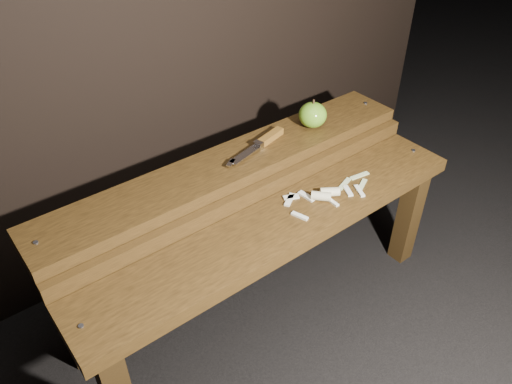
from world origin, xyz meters
TOP-DOWN VIEW (x-y plane):
  - ground at (0.00, 0.00)m, footprint 60.00×60.00m
  - bench_front_tier at (0.00, -0.06)m, footprint 1.20×0.20m
  - bench_rear_tier at (0.00, 0.17)m, footprint 1.20×0.21m
  - apple at (0.31, 0.17)m, footprint 0.09×0.09m
  - knife at (0.12, 0.18)m, footprint 0.25×0.08m
  - apple_scraps at (0.17, -0.05)m, footprint 0.31×0.14m

SIDE VIEW (x-z plane):
  - ground at x=0.00m, z-range 0.00..0.00m
  - bench_front_tier at x=0.00m, z-range 0.14..0.56m
  - bench_rear_tier at x=0.00m, z-range 0.16..0.67m
  - apple_scraps at x=0.17m, z-range 0.42..0.44m
  - knife at x=0.12m, z-range 0.50..0.52m
  - apple at x=0.31m, z-range 0.49..0.59m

